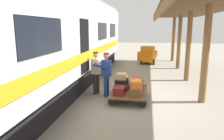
{
  "coord_description": "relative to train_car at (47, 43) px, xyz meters",
  "views": [
    {
      "loc": [
        -0.03,
        7.71,
        2.64
      ],
      "look_at": [
        1.19,
        0.39,
        1.15
      ],
      "focal_mm": 34.08,
      "sensor_mm": 36.0,
      "label": 1
    }
  ],
  "objects": [
    {
      "name": "ground_plane",
      "position": [
        -3.79,
        0.0,
        -2.06
      ],
      "size": [
        60.0,
        60.0,
        0.0
      ],
      "primitive_type": "plane",
      "color": "gray"
    },
    {
      "name": "platform_canopy",
      "position": [
        -5.74,
        0.0,
        1.21
      ],
      "size": [
        3.2,
        20.16,
        3.56
      ],
      "color": "brown",
      "rests_on": "ground_plane"
    },
    {
      "name": "train_car",
      "position": [
        0.0,
        0.0,
        0.0
      ],
      "size": [
        3.02,
        18.42,
        4.0
      ],
      "color": "silver",
      "rests_on": "ground_plane"
    },
    {
      "name": "luggage_cart",
      "position": [
        -3.2,
        0.09,
        -1.77
      ],
      "size": [
        1.31,
        1.96,
        0.34
      ],
      "color": "brown",
      "rests_on": "ground_plane"
    },
    {
      "name": "suitcase_olive_duffel",
      "position": [
        -3.49,
        -0.45,
        -1.62
      ],
      "size": [
        0.48,
        0.65,
        0.2
      ],
      "primitive_type": "cube",
      "rotation": [
        0.0,
        0.0,
        -0.12
      ],
      "color": "brown",
      "rests_on": "luggage_cart"
    },
    {
      "name": "suitcase_teal_softside",
      "position": [
        -2.91,
        -0.45,
        -1.63
      ],
      "size": [
        0.44,
        0.61,
        0.18
      ],
      "primitive_type": "cube",
      "rotation": [
        0.0,
        0.0,
        0.0
      ],
      "color": "#1E666B",
      "rests_on": "luggage_cart"
    },
    {
      "name": "suitcase_maroon_trunk",
      "position": [
        -2.91,
        0.63,
        -1.58
      ],
      "size": [
        0.39,
        0.59,
        0.28
      ],
      "primitive_type": "cube",
      "rotation": [
        0.0,
        0.0,
        -0.04
      ],
      "color": "maroon",
      "rests_on": "luggage_cart"
    },
    {
      "name": "suitcase_burgundy_valise",
      "position": [
        -2.91,
        0.09,
        -1.62
      ],
      "size": [
        0.55,
        0.58,
        0.2
      ],
      "primitive_type": "cube",
      "rotation": [
        0.0,
        0.0,
        -0.06
      ],
      "color": "maroon",
      "rests_on": "luggage_cart"
    },
    {
      "name": "suitcase_navy_fabric",
      "position": [
        -3.49,
        0.09,
        -1.63
      ],
      "size": [
        0.42,
        0.49,
        0.18
      ],
      "primitive_type": "cube",
      "rotation": [
        0.0,
        0.0,
        -0.08
      ],
      "color": "navy",
      "rests_on": "luggage_cart"
    },
    {
      "name": "suitcase_brown_leather",
      "position": [
        -3.49,
        0.63,
        -1.57
      ],
      "size": [
        0.42,
        0.55,
        0.3
      ],
      "primitive_type": "cube",
      "rotation": [
        0.0,
        0.0,
        -0.09
      ],
      "color": "brown",
      "rests_on": "luggage_cart"
    },
    {
      "name": "suitcase_yellow_case",
      "position": [
        -2.88,
        -0.47,
        -1.43
      ],
      "size": [
        0.43,
        0.55,
        0.21
      ],
      "primitive_type": "cube",
      "rotation": [
        0.0,
        0.0,
        -0.04
      ],
      "color": "gold",
      "rests_on": "suitcase_teal_softside"
    },
    {
      "name": "suitcase_black_hardshell",
      "position": [
        -2.91,
        0.05,
        -1.42
      ],
      "size": [
        0.47,
        0.5,
        0.21
      ],
      "primitive_type": "cube",
      "rotation": [
        0.0,
        0.0,
        -0.06
      ],
      "color": "black",
      "rests_on": "suitcase_burgundy_valise"
    },
    {
      "name": "suitcase_orange_carryall",
      "position": [
        -3.47,
        0.65,
        -1.31
      ],
      "size": [
        0.45,
        0.59,
        0.24
      ],
      "primitive_type": "cube",
      "rotation": [
        0.0,
        0.0,
        0.17
      ],
      "color": "#CC6B23",
      "rests_on": "suitcase_brown_leather"
    },
    {
      "name": "suitcase_red_plastic",
      "position": [
        -3.46,
        -0.42,
        -1.44
      ],
      "size": [
        0.37,
        0.55,
        0.15
      ],
      "primitive_type": "cube",
      "rotation": [
        0.0,
        0.0,
        0.03
      ],
      "color": "#AD231E",
      "rests_on": "suitcase_olive_duffel"
    },
    {
      "name": "suitcase_tan_vintage",
      "position": [
        -2.89,
        0.07,
        -1.2
      ],
      "size": [
        0.38,
        0.45,
        0.21
      ],
      "primitive_type": "cube",
      "rotation": [
        0.0,
        0.0,
        0.05
      ],
      "color": "tan",
      "rests_on": "suitcase_black_hardshell"
    },
    {
      "name": "porter_in_overalls",
      "position": [
        -2.28,
        -0.1,
        -1.14
      ],
      "size": [
        0.68,
        0.45,
        1.7
      ],
      "color": "navy",
      "rests_on": "ground_plane"
    },
    {
      "name": "porter_by_door",
      "position": [
        -1.85,
        -0.35,
        -1.14
      ],
      "size": [
        0.72,
        0.53,
        1.7
      ],
      "color": "#332D28",
      "rests_on": "ground_plane"
    },
    {
      "name": "baggage_tug",
      "position": [
        -3.84,
        -8.14,
        -1.43
      ],
      "size": [
        1.47,
        1.91,
        1.3
      ],
      "color": "orange",
      "rests_on": "ground_plane"
    }
  ]
}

